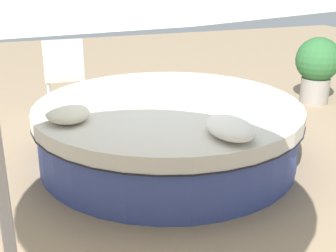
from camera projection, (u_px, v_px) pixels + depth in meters
The scene contains 6 objects.
ground_plane at pixel (168, 159), 4.77m from camera, with size 16.00×16.00×0.00m, color #9E8466.
round_bed at pixel (168, 131), 4.66m from camera, with size 2.69×2.69×0.61m.
throw_pillow_0 at pixel (68, 113), 4.04m from camera, with size 0.48×0.39×0.14m, color beige.
throw_pillow_1 at pixel (230, 128), 3.68m from camera, with size 0.55×0.36×0.15m, color white.
patio_chair at pixel (64, 69), 6.16m from camera, with size 0.53×0.55×0.98m.
planter at pixel (317, 66), 6.45m from camera, with size 0.63×0.63×0.94m.
Camera 1 is at (-4.11, 1.43, 1.97)m, focal length 48.76 mm.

